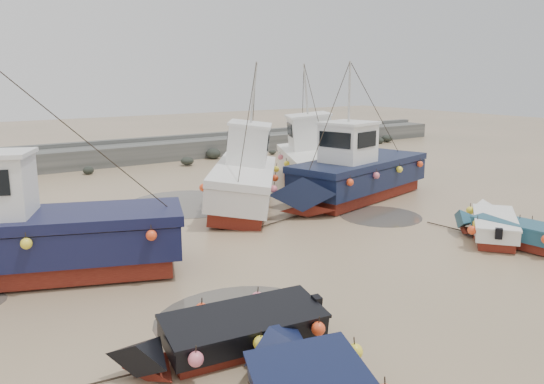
{
  "coord_description": "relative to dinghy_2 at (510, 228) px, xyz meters",
  "views": [
    {
      "loc": [
        -9.23,
        -11.45,
        5.73
      ],
      "look_at": [
        1.68,
        4.49,
        1.4
      ],
      "focal_mm": 35.0,
      "sensor_mm": 36.0,
      "label": 1
    }
  ],
  "objects": [
    {
      "name": "dinghy_3",
      "position": [
        0.31,
        0.81,
        -0.01
      ],
      "size": [
        4.99,
        3.99,
        1.43
      ],
      "rotation": [
        0.0,
        0.0,
        -0.93
      ],
      "color": "maroon",
      "rests_on": "ground"
    },
    {
      "name": "ground",
      "position": [
        -7.37,
        1.66,
        -0.56
      ],
      "size": [
        120.0,
        120.0,
        0.0
      ],
      "primitive_type": "plane",
      "color": "tan",
      "rests_on": "ground"
    },
    {
      "name": "person",
      "position": [
        -14.54,
        8.09,
        -0.56
      ],
      "size": [
        0.8,
        0.7,
        1.83
      ],
      "primitive_type": "imported",
      "rotation": [
        0.0,
        0.0,
        3.64
      ],
      "color": "#1A2339",
      "rests_on": "ground"
    },
    {
      "name": "cabin_boat_0",
      "position": [
        -14.54,
        6.09,
        0.74
      ],
      "size": [
        10.98,
        5.99,
        6.22
      ],
      "rotation": [
        0.0,
        0.0,
        1.2
      ],
      "color": "maroon",
      "rests_on": "ground"
    },
    {
      "name": "dinghy_2",
      "position": [
        0.0,
        0.0,
        0.0
      ],
      "size": [
        1.98,
        5.22,
        1.43
      ],
      "rotation": [
        0.0,
        0.0,
        0.1
      ],
      "color": "maroon",
      "rests_on": "ground"
    },
    {
      "name": "cabin_boat_1",
      "position": [
        -4.81,
        9.78,
        0.77
      ],
      "size": [
        7.05,
        9.03,
        6.22
      ],
      "rotation": [
        0.0,
        0.0,
        -0.63
      ],
      "color": "maroon",
      "rests_on": "ground"
    },
    {
      "name": "dinghy_4",
      "position": [
        -11.66,
        -0.91,
        -0.01
      ],
      "size": [
        5.7,
        2.11,
        1.43
      ],
      "rotation": [
        0.0,
        0.0,
        1.44
      ],
      "color": "maroon",
      "rests_on": "ground"
    },
    {
      "name": "puddle_a",
      "position": [
        -10.6,
        0.47,
        -0.56
      ],
      "size": [
        4.1,
        4.1,
        0.01
      ],
      "primitive_type": "cylinder",
      "color": "#4E4940",
      "rests_on": "ground"
    },
    {
      "name": "puddle_d",
      "position": [
        -6.66,
        11.55,
        -0.56
      ],
      "size": [
        5.28,
        5.28,
        0.01
      ],
      "primitive_type": "cylinder",
      "color": "#4E4940",
      "rests_on": "ground"
    },
    {
      "name": "seawall",
      "position": [
        -7.33,
        23.65,
        0.06
      ],
      "size": [
        60.0,
        4.92,
        1.5
      ],
      "color": "#60605B",
      "rests_on": "ground"
    },
    {
      "name": "puddle_b",
      "position": [
        -1.05,
        5.03,
        -0.56
      ],
      "size": [
        3.33,
        3.33,
        0.01
      ],
      "primitive_type": "cylinder",
      "color": "#4E4940",
      "rests_on": "ground"
    },
    {
      "name": "cabin_boat_3",
      "position": [
        1.0,
        11.92,
        0.77
      ],
      "size": [
        6.29,
        9.68,
        6.22
      ],
      "rotation": [
        0.0,
        0.0,
        -0.47
      ],
      "color": "maroon",
      "rests_on": "ground"
    },
    {
      "name": "cabin_boat_2",
      "position": [
        -0.16,
        7.73,
        0.75
      ],
      "size": [
        10.87,
        4.71,
        6.22
      ],
      "rotation": [
        0.0,
        0.0,
        1.8
      ],
      "color": "maroon",
      "rests_on": "ground"
    }
  ]
}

